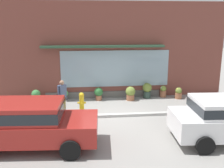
# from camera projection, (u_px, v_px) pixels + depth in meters

# --- Properties ---
(ground_plane) EXTENTS (60.00, 60.00, 0.00)m
(ground_plane) POSITION_uv_depth(u_px,v_px,m) (108.00, 115.00, 12.09)
(ground_plane) COLOR gray
(curb_strip) EXTENTS (14.00, 0.24, 0.12)m
(curb_strip) POSITION_uv_depth(u_px,v_px,m) (109.00, 116.00, 11.88)
(curb_strip) COLOR #B2B2AD
(curb_strip) RESTS_ON ground_plane
(storefront) EXTENTS (14.00, 0.81, 5.36)m
(storefront) POSITION_uv_depth(u_px,v_px,m) (103.00, 51.00, 14.56)
(storefront) COLOR brown
(storefront) RESTS_ON ground_plane
(fire_hydrant) EXTENTS (0.41, 0.37, 0.96)m
(fire_hydrant) POSITION_uv_depth(u_px,v_px,m) (82.00, 102.00, 12.47)
(fire_hydrant) COLOR gold
(fire_hydrant) RESTS_ON ground_plane
(pedestrian_with_handbag) EXTENTS (0.58, 0.44, 1.60)m
(pedestrian_with_handbag) POSITION_uv_depth(u_px,v_px,m) (62.00, 94.00, 12.16)
(pedestrian_with_handbag) COLOR #232328
(pedestrian_with_handbag) RESTS_ON ground_plane
(parked_car_red) EXTENTS (4.51, 2.30, 1.62)m
(parked_car_red) POSITION_uv_depth(u_px,v_px,m) (30.00, 122.00, 8.83)
(parked_car_red) COLOR maroon
(parked_car_red) RESTS_ON ground_plane
(potted_plant_doorstep) EXTENTS (0.35, 0.35, 0.66)m
(potted_plant_doorstep) POSITION_uv_depth(u_px,v_px,m) (163.00, 91.00, 14.99)
(potted_plant_doorstep) COLOR #9E6042
(potted_plant_doorstep) RESTS_ON ground_plane
(potted_plant_near_hydrant) EXTENTS (0.48, 0.48, 0.72)m
(potted_plant_near_hydrant) POSITION_uv_depth(u_px,v_px,m) (99.00, 93.00, 14.36)
(potted_plant_near_hydrant) COLOR #9E6042
(potted_plant_near_hydrant) RESTS_ON ground_plane
(potted_plant_window_right) EXTENTS (0.47, 0.47, 0.72)m
(potted_plant_window_right) POSITION_uv_depth(u_px,v_px,m) (36.00, 96.00, 13.87)
(potted_plant_window_right) COLOR #33473D
(potted_plant_window_right) RESTS_ON ground_plane
(potted_plant_window_left) EXTENTS (0.37, 0.37, 0.56)m
(potted_plant_window_left) POSITION_uv_depth(u_px,v_px,m) (65.00, 95.00, 14.41)
(potted_plant_window_left) COLOR #4C4C51
(potted_plant_window_left) RESTS_ON ground_plane
(potted_plant_window_center) EXTENTS (0.52, 0.52, 0.87)m
(potted_plant_window_center) POSITION_uv_depth(u_px,v_px,m) (147.00, 90.00, 14.77)
(potted_plant_window_center) COLOR #33473D
(potted_plant_window_center) RESTS_ON ground_plane
(potted_plant_low_front) EXTENTS (0.54, 0.54, 0.77)m
(potted_plant_low_front) POSITION_uv_depth(u_px,v_px,m) (130.00, 93.00, 14.35)
(potted_plant_low_front) COLOR #9E6042
(potted_plant_low_front) RESTS_ON ground_plane
(potted_plant_trailing_edge) EXTENTS (0.38, 0.38, 0.64)m
(potted_plant_trailing_edge) POSITION_uv_depth(u_px,v_px,m) (178.00, 93.00, 14.66)
(potted_plant_trailing_edge) COLOR #9E6042
(potted_plant_trailing_edge) RESTS_ON ground_plane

